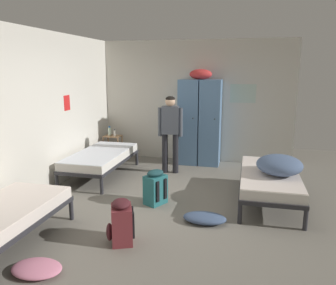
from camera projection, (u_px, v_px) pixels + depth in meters
ground_plane at (164, 207)px, 5.16m from camera, size 9.10×9.10×0.00m
room_backdrop at (117, 108)px, 6.33m from camera, size 4.36×5.75×2.70m
locker_bank at (200, 120)px, 7.35m from camera, size 0.90×0.55×2.07m
shelf_unit at (113, 145)px, 7.78m from camera, size 0.38×0.30×0.57m
bed_right at (269, 178)px, 5.30m from camera, size 0.90×1.90×0.49m
bed_left_rear at (101, 157)px, 6.57m from camera, size 0.90×1.90×0.49m
bedding_heap at (279, 165)px, 5.13m from camera, size 0.69×0.74×0.29m
person_traveler at (170, 127)px, 6.67m from camera, size 0.49×0.24×1.55m
water_bottle at (110, 131)px, 7.75m from camera, size 0.07×0.07×0.22m
lotion_bottle at (115, 133)px, 7.66m from camera, size 0.05×0.05×0.16m
backpack_maroon at (121, 222)px, 4.05m from camera, size 0.40×0.39×0.55m
backpack_teal at (155, 188)px, 5.23m from camera, size 0.41×0.40×0.55m
clothes_pile_pink at (37, 268)px, 3.47m from camera, size 0.54×0.39×0.10m
clothes_pile_denim at (205, 218)px, 4.62m from camera, size 0.60×0.36×0.13m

